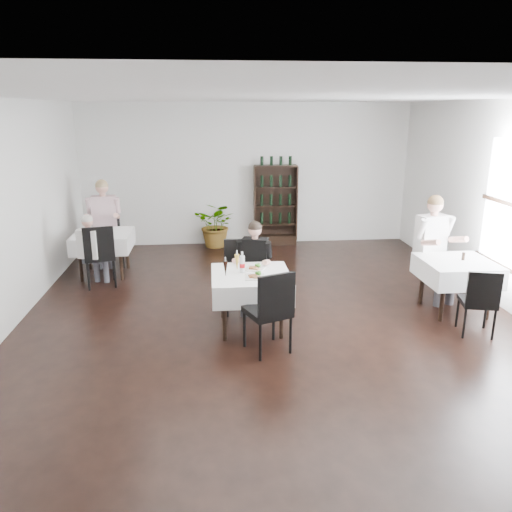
{
  "coord_description": "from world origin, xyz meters",
  "views": [
    {
      "loc": [
        -0.82,
        -6.22,
        2.85
      ],
      "look_at": [
        -0.21,
        0.2,
        0.95
      ],
      "focal_mm": 35.0,
      "sensor_mm": 36.0,
      "label": 1
    }
  ],
  "objects_px": {
    "potted_tree": "(217,225)",
    "diner_main": "(254,260)",
    "wine_shelf": "(275,206)",
    "main_table": "(251,284)"
  },
  "relations": [
    {
      "from": "wine_shelf",
      "to": "potted_tree",
      "type": "xyz_separation_m",
      "value": [
        -1.27,
        -0.11,
        -0.36
      ]
    },
    {
      "from": "wine_shelf",
      "to": "diner_main",
      "type": "relative_size",
      "value": 1.31
    },
    {
      "from": "wine_shelf",
      "to": "diner_main",
      "type": "bearing_deg",
      "value": -102.2
    },
    {
      "from": "wine_shelf",
      "to": "main_table",
      "type": "xyz_separation_m",
      "value": [
        -0.9,
        -4.31,
        -0.23
      ]
    },
    {
      "from": "potted_tree",
      "to": "diner_main",
      "type": "bearing_deg",
      "value": -82.62
    },
    {
      "from": "main_table",
      "to": "potted_tree",
      "type": "relative_size",
      "value": 1.05
    },
    {
      "from": "potted_tree",
      "to": "diner_main",
      "type": "xyz_separation_m",
      "value": [
        0.47,
        -3.6,
        0.28
      ]
    },
    {
      "from": "wine_shelf",
      "to": "diner_main",
      "type": "xyz_separation_m",
      "value": [
        -0.8,
        -3.72,
        -0.07
      ]
    },
    {
      "from": "main_table",
      "to": "diner_main",
      "type": "bearing_deg",
      "value": 80.81
    },
    {
      "from": "wine_shelf",
      "to": "main_table",
      "type": "distance_m",
      "value": 4.41
    }
  ]
}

